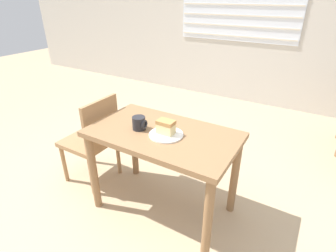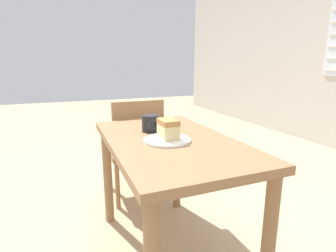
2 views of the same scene
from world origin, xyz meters
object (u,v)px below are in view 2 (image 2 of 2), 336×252
at_px(dining_table_near, 169,159).
at_px(chair_near_window, 135,146).
at_px(cake_slice, 168,129).
at_px(coffee_mug, 150,123).
at_px(plate, 167,140).

bearing_deg(dining_table_near, chair_near_window, 179.79).
relative_size(cake_slice, coffee_mug, 1.15).
bearing_deg(plate, chair_near_window, 177.62).
bearing_deg(cake_slice, coffee_mug, -172.81).
relative_size(dining_table_near, plate, 4.45).
height_order(plate, coffee_mug, coffee_mug).
xyz_separation_m(chair_near_window, cake_slice, (0.78, -0.02, 0.33)).
xyz_separation_m(chair_near_window, plate, (0.78, -0.03, 0.27)).
height_order(dining_table_near, coffee_mug, coffee_mug).
xyz_separation_m(dining_table_near, coffee_mug, (-0.17, -0.05, 0.16)).
bearing_deg(cake_slice, dining_table_near, 150.62).
bearing_deg(chair_near_window, cake_slice, 88.20).
relative_size(dining_table_near, coffee_mug, 10.30).
bearing_deg(cake_slice, chair_near_window, 178.20).
distance_m(dining_table_near, coffee_mug, 0.24).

